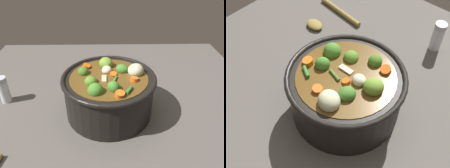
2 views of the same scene
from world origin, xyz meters
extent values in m
plane|color=#514C47|center=(0.00, 0.00, 0.00)|extent=(1.10, 1.10, 0.00)
cylinder|color=black|center=(0.00, 0.00, 0.06)|extent=(0.27, 0.27, 0.13)
torus|color=black|center=(0.00, 0.00, 0.13)|extent=(0.28, 0.28, 0.01)
cylinder|color=brown|center=(0.00, 0.00, 0.07)|extent=(0.23, 0.23, 0.12)
ellipsoid|color=#417121|center=(-0.02, -0.08, 0.13)|extent=(0.05, 0.05, 0.03)
ellipsoid|color=#42812D|center=(0.06, 0.01, 0.13)|extent=(0.05, 0.05, 0.04)
ellipsoid|color=olive|center=(-0.07, -0.01, 0.14)|extent=(0.06, 0.06, 0.04)
ellipsoid|color=#437B2A|center=(-0.04, 0.04, 0.13)|extent=(0.05, 0.05, 0.03)
ellipsoid|color=#538527|center=(0.03, -0.05, 0.13)|extent=(0.05, 0.05, 0.03)
ellipsoid|color=#45822A|center=(0.07, -0.04, 0.13)|extent=(0.06, 0.05, 0.04)
cylinder|color=orange|center=(0.09, 0.03, 0.13)|extent=(0.04, 0.04, 0.02)
cylinder|color=orange|center=(-0.01, 0.01, 0.13)|extent=(0.03, 0.02, 0.02)
cylinder|color=orange|center=(-0.06, -0.07, 0.13)|extent=(0.03, 0.03, 0.02)
cylinder|color=orange|center=(0.02, 0.07, 0.13)|extent=(0.03, 0.03, 0.02)
ellipsoid|color=beige|center=(-0.03, -0.01, 0.13)|extent=(0.04, 0.04, 0.03)
ellipsoid|color=beige|center=(-0.02, 0.08, 0.14)|extent=(0.07, 0.07, 0.04)
cylinder|color=#41742D|center=(0.02, 0.02, 0.13)|extent=(0.04, 0.02, 0.01)
cylinder|color=#30782C|center=(0.07, 0.05, 0.13)|extent=(0.03, 0.02, 0.01)
cube|color=beige|center=(0.01, -0.01, 0.13)|extent=(0.04, 0.01, 0.01)
ellipsoid|color=olive|center=(0.29, -0.18, 0.01)|extent=(0.07, 0.05, 0.02)
cylinder|color=olive|center=(0.27, -0.29, 0.01)|extent=(0.19, 0.04, 0.02)
cylinder|color=silver|center=(-0.06, -0.35, 0.04)|extent=(0.03, 0.03, 0.08)
cylinder|color=#B7B7BC|center=(-0.06, -0.35, 0.09)|extent=(0.03, 0.03, 0.02)
camera|label=1|loc=(0.54, 0.00, 0.46)|focal=34.78mm
camera|label=2|loc=(-0.28, 0.34, 0.64)|focal=47.71mm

